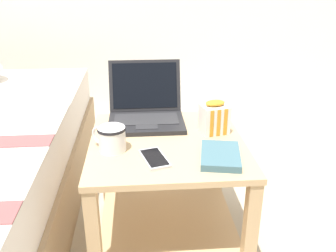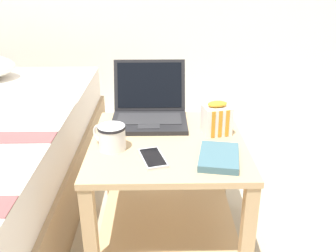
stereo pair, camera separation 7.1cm
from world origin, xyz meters
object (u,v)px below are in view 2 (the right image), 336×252
Objects in this scene: snack_bag at (217,119)px; laptop at (149,110)px; mug_front_left at (111,136)px; cell_phone at (153,158)px; closed_book at (219,157)px.

laptop is at bearing 151.89° from snack_bag.
mug_front_left reaches higher than cell_phone.
cell_phone is at bearing -29.73° from mug_front_left.
laptop is 1.97× the size of cell_phone.
snack_bag is at bearing -28.11° from laptop.
laptop is at bearing 93.15° from cell_phone.
laptop is 1.46× the size of closed_book.
closed_book is at bearing -56.07° from laptop.
laptop reaches higher than closed_book.
mug_front_left reaches higher than closed_book.
snack_bag is (0.26, -0.14, 0.01)m from laptop.
closed_book is (0.22, -0.01, 0.01)m from cell_phone.
snack_bag is at bearing 17.88° from mug_front_left.
laptop is 2.35× the size of snack_bag.
mug_front_left is 0.41m from snack_bag.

